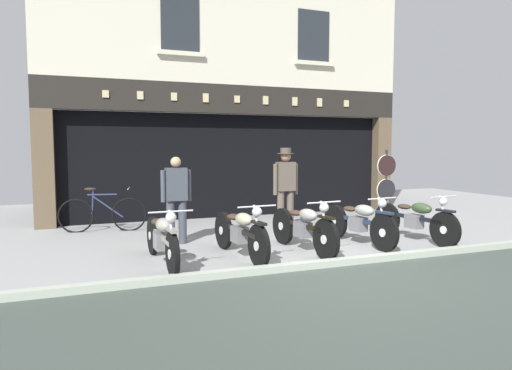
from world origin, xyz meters
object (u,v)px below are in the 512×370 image
(motorcycle_center_left, at_px, (240,231))
(tyre_sign_pole, at_px, (386,178))
(advert_board_near, at_px, (159,153))
(motorcycle_center, at_px, (303,227))
(motorcycle_right, at_px, (415,219))
(motorcycle_left, at_px, (162,237))
(leaning_bicycle, at_px, (102,214))
(salesman_left, at_px, (176,196))
(motorcycle_center_right, at_px, (359,221))
(shopkeeper_center, at_px, (286,185))

(motorcycle_center_left, height_order, tyre_sign_pole, tyre_sign_pole)
(motorcycle_center_left, bearing_deg, advert_board_near, -87.11)
(motorcycle_center, distance_m, motorcycle_right, 2.39)
(motorcycle_left, xyz_separation_m, leaning_bicycle, (-0.71, 3.22, -0.04))
(motorcycle_right, xyz_separation_m, salesman_left, (-4.28, 1.33, 0.46))
(motorcycle_center_right, distance_m, salesman_left, 3.37)
(motorcycle_right, height_order, shopkeeper_center, shopkeeper_center)
(motorcycle_left, distance_m, motorcycle_center_right, 3.61)
(motorcycle_center_right, relative_size, salesman_left, 1.24)
(motorcycle_center_left, relative_size, shopkeeper_center, 1.17)
(motorcycle_right, bearing_deg, salesman_left, -23.71)
(tyre_sign_pole, bearing_deg, salesman_left, -167.19)
(tyre_sign_pole, relative_size, leaning_bicycle, 0.96)
(motorcycle_left, bearing_deg, motorcycle_center, 178.31)
(motorcycle_center, xyz_separation_m, tyre_sign_pole, (3.66, 2.66, 0.56))
(motorcycle_center_left, relative_size, leaning_bicycle, 1.15)
(motorcycle_center, bearing_deg, motorcycle_center_right, -177.38)
(motorcycle_center_right, relative_size, leaning_bicycle, 1.11)
(motorcycle_left, xyz_separation_m, salesman_left, (0.50, 1.42, 0.46))
(motorcycle_center_right, distance_m, motorcycle_right, 1.19)
(motorcycle_center, bearing_deg, salesman_left, -41.40)
(motorcycle_center_left, bearing_deg, shopkeeper_center, -136.09)
(salesman_left, bearing_deg, advert_board_near, -94.59)
(motorcycle_center, distance_m, tyre_sign_pole, 4.56)
(tyre_sign_pole, distance_m, advert_board_near, 5.66)
(motorcycle_center_left, height_order, advert_board_near, advert_board_near)
(advert_board_near, bearing_deg, shopkeeper_center, -47.47)
(leaning_bicycle, bearing_deg, tyre_sign_pole, 94.94)
(motorcycle_center, bearing_deg, tyre_sign_pole, -149.02)
(tyre_sign_pole, xyz_separation_m, leaning_bicycle, (-6.77, 0.54, -0.61))
(shopkeeper_center, relative_size, advert_board_near, 1.72)
(motorcycle_center_left, relative_size, salesman_left, 1.28)
(motorcycle_center_left, bearing_deg, motorcycle_left, -4.19)
(motorcycle_center_right, height_order, leaning_bicycle, leaning_bicycle)
(motorcycle_center, height_order, motorcycle_center_right, motorcycle_center)
(motorcycle_center, bearing_deg, shopkeeper_center, -110.60)
(motorcycle_center, distance_m, shopkeeper_center, 2.02)
(motorcycle_left, relative_size, leaning_bicycle, 1.16)
(motorcycle_center_right, distance_m, shopkeeper_center, 1.93)
(salesman_left, xyz_separation_m, leaning_bicycle, (-1.21, 1.80, -0.50))
(motorcycle_right, relative_size, tyre_sign_pole, 1.21)
(motorcycle_center_right, bearing_deg, motorcycle_center, 0.93)
(motorcycle_right, bearing_deg, tyre_sign_pole, -122.48)
(advert_board_near, relative_size, leaning_bicycle, 0.58)
(motorcycle_left, distance_m, leaning_bicycle, 3.29)
(leaning_bicycle, bearing_deg, motorcycle_center_right, 64.37)
(motorcycle_left, relative_size, tyre_sign_pole, 1.21)
(motorcycle_center_left, bearing_deg, motorcycle_right, 176.56)
(leaning_bicycle, bearing_deg, motorcycle_left, 21.93)
(motorcycle_center, xyz_separation_m, leaning_bicycle, (-3.10, 3.19, -0.05))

